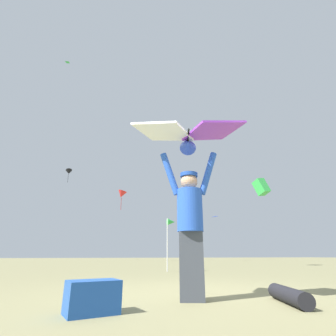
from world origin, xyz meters
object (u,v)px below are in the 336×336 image
(held_stunt_kite, at_px, (188,136))
(distant_kite_black_low_right, at_px, (69,172))
(distant_kite_green_low_left, at_px, (190,144))
(distant_kite_blue_mid_right, at_px, (215,216))
(cooler_box, at_px, (92,297))
(distant_kite_green_high_right, at_px, (68,62))
(spare_kite_bag, at_px, (289,295))
(distant_kite_red_high_left, at_px, (122,194))
(marker_flag, at_px, (171,225))
(kite_flyer_person, at_px, (190,223))
(distant_kite_green_far_center, at_px, (261,187))

(held_stunt_kite, bearing_deg, distant_kite_black_low_right, 98.46)
(distant_kite_green_low_left, height_order, distant_kite_blue_mid_right, distant_kite_green_low_left)
(distant_kite_green_low_left, height_order, cooler_box, distant_kite_green_low_left)
(distant_kite_green_high_right, xyz_separation_m, spare_kite_bag, (6.47, -24.20, -21.71))
(distant_kite_red_high_left, height_order, marker_flag, distant_kite_red_high_left)
(kite_flyer_person, bearing_deg, distant_kite_green_far_center, 48.75)
(kite_flyer_person, height_order, distant_kite_blue_mid_right, distant_kite_blue_mid_right)
(marker_flag, bearing_deg, held_stunt_kite, -104.56)
(distant_kite_green_low_left, xyz_separation_m, distant_kite_red_high_left, (-9.64, -3.83, -8.83))
(distant_kite_red_high_left, bearing_deg, distant_kite_green_high_right, -172.37)
(held_stunt_kite, height_order, distant_kite_blue_mid_right, distant_kite_blue_mid_right)
(marker_flag, bearing_deg, distant_kite_black_low_right, 104.28)
(distant_kite_green_low_left, relative_size, distant_kite_red_high_left, 0.42)
(distant_kite_green_high_right, xyz_separation_m, cooler_box, (4.28, -24.14, -21.65))
(distant_kite_red_high_left, bearing_deg, spare_kite_bag, -91.65)
(distant_kite_green_low_left, distance_m, marker_flag, 28.52)
(distant_kite_green_low_left, xyz_separation_m, distant_kite_green_high_right, (-16.84, -4.80, 6.16))
(distant_kite_green_high_right, bearing_deg, distant_kite_green_far_center, -48.52)
(distant_kite_green_high_right, height_order, cooler_box, distant_kite_green_high_right)
(distant_kite_green_low_left, relative_size, marker_flag, 0.51)
(distant_kite_green_far_center, height_order, distant_kite_blue_mid_right, distant_kite_green_far_center)
(distant_kite_black_low_right, height_order, distant_kite_red_high_left, distant_kite_black_low_right)
(distant_kite_blue_mid_right, xyz_separation_m, cooler_box, (-12.94, -23.14, -4.42))
(held_stunt_kite, xyz_separation_m, distant_kite_black_low_right, (-4.23, 28.43, 7.77))
(distant_kite_blue_mid_right, height_order, distant_kite_red_high_left, distant_kite_red_high_left)
(distant_kite_green_far_center, xyz_separation_m, distant_kite_blue_mid_right, (4.03, 13.92, 0.41))
(distant_kite_green_high_right, relative_size, cooler_box, 1.22)
(spare_kite_bag, bearing_deg, held_stunt_kite, 158.38)
(kite_flyer_person, bearing_deg, distant_kite_blue_mid_right, 62.65)
(kite_flyer_person, relative_size, distant_kite_green_far_center, 1.84)
(distant_kite_green_far_center, distance_m, marker_flag, 7.40)
(distant_kite_green_low_left, relative_size, spare_kite_bag, 1.02)
(cooler_box, bearing_deg, distant_kite_red_high_left, 69.33)
(distant_kite_green_low_left, xyz_separation_m, distant_kite_black_low_right, (-15.63, -0.16, -5.70))
(distant_kite_green_high_right, bearing_deg, marker_flag, -68.79)
(distant_kite_blue_mid_right, bearing_deg, distant_kite_green_far_center, -106.15)
(distant_kite_green_low_left, relative_size, distant_kite_blue_mid_right, 1.01)
(distant_kite_green_low_left, bearing_deg, distant_kite_blue_mid_right, -86.24)
(spare_kite_bag, bearing_deg, distant_kite_blue_mid_right, 65.14)
(distant_kite_blue_mid_right, height_order, spare_kite_bag, distant_kite_blue_mid_right)
(held_stunt_kite, xyz_separation_m, distant_kite_blue_mid_right, (11.78, 22.79, 2.40))
(cooler_box, height_order, marker_flag, marker_flag)
(distant_kite_green_far_center, bearing_deg, distant_kite_green_high_right, 131.48)
(spare_kite_bag, bearing_deg, distant_kite_green_low_left, 70.32)
(distant_kite_green_low_left, relative_size, distant_kite_black_low_right, 0.52)
(kite_flyer_person, xyz_separation_m, marker_flag, (1.50, 5.79, 0.61))
(distant_kite_green_high_right, xyz_separation_m, distant_kite_red_high_left, (7.20, 0.96, -14.99))
(spare_kite_bag, bearing_deg, cooler_box, 178.40)
(kite_flyer_person, relative_size, distant_kite_green_high_right, 3.27)
(spare_kite_bag, bearing_deg, distant_kite_green_far_center, 54.09)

